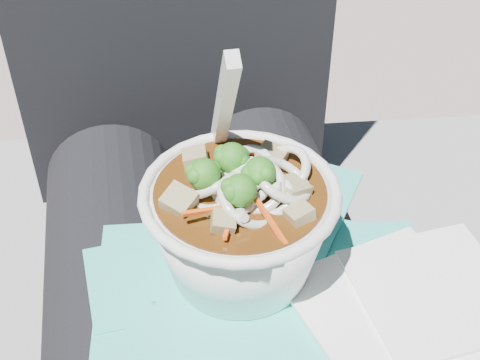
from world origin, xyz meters
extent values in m
cylinder|color=black|center=(-0.09, 0.00, 0.55)|extent=(0.14, 0.48, 0.14)
cylinder|color=black|center=(0.09, 0.00, 0.55)|extent=(0.14, 0.48, 0.14)
cube|color=#2EC3B1|center=(-0.01, -0.03, 0.63)|extent=(0.20, 0.20, 0.00)
cube|color=#2EC3B1|center=(-0.05, -0.01, 0.63)|extent=(0.13, 0.10, 0.00)
cube|color=#2EC3B1|center=(0.07, -0.07, 0.63)|extent=(0.24, 0.23, 0.00)
cube|color=#2EC3B1|center=(0.03, -0.02, 0.63)|extent=(0.14, 0.13, 0.00)
cube|color=#2EC3B1|center=(0.03, -0.03, 0.63)|extent=(0.23, 0.22, 0.00)
cube|color=#2EC3B1|center=(0.08, -0.12, 0.63)|extent=(0.18, 0.16, 0.00)
cube|color=#2EC3B1|center=(0.07, -0.02, 0.63)|extent=(0.19, 0.18, 0.00)
cube|color=#2EC3B1|center=(0.04, 0.01, 0.64)|extent=(0.19, 0.20, 0.00)
cube|color=#2EC3B1|center=(0.00, -0.09, 0.64)|extent=(0.21, 0.21, 0.00)
cube|color=#2EC3B1|center=(0.07, 0.05, 0.64)|extent=(0.18, 0.18, 0.00)
cube|color=white|center=(0.12, -0.09, 0.64)|extent=(0.16, 0.16, 0.00)
cube|color=white|center=(0.16, -0.08, 0.65)|extent=(0.13, 0.13, 0.00)
torus|color=white|center=(0.02, -0.02, 0.72)|extent=(0.15, 0.15, 0.01)
cylinder|color=#3E2008|center=(0.02, -0.02, 0.72)|extent=(0.13, 0.13, 0.01)
torus|color=silver|center=(0.00, -0.02, 0.73)|extent=(0.04, 0.05, 0.04)
torus|color=silver|center=(0.03, -0.03, 0.73)|extent=(0.05, 0.05, 0.03)
torus|color=silver|center=(0.04, -0.04, 0.73)|extent=(0.04, 0.04, 0.03)
torus|color=silver|center=(0.00, -0.02, 0.73)|extent=(0.07, 0.07, 0.03)
torus|color=silver|center=(0.03, 0.00, 0.73)|extent=(0.06, 0.06, 0.03)
torus|color=silver|center=(0.02, -0.02, 0.73)|extent=(0.06, 0.06, 0.02)
torus|color=silver|center=(0.05, -0.01, 0.73)|extent=(0.06, 0.06, 0.03)
torus|color=silver|center=(0.02, -0.01, 0.73)|extent=(0.05, 0.05, 0.03)
torus|color=silver|center=(0.02, -0.04, 0.73)|extent=(0.06, 0.07, 0.04)
torus|color=silver|center=(0.05, -0.03, 0.73)|extent=(0.06, 0.07, 0.04)
torus|color=silver|center=(0.02, -0.02, 0.73)|extent=(0.06, 0.06, 0.03)
cylinder|color=silver|center=(0.03, -0.02, 0.73)|extent=(0.02, 0.03, 0.02)
cylinder|color=silver|center=(0.01, -0.03, 0.73)|extent=(0.04, 0.03, 0.02)
cylinder|color=silver|center=(0.01, -0.05, 0.73)|extent=(0.01, 0.03, 0.01)
cylinder|color=silver|center=(0.03, -0.03, 0.73)|extent=(0.03, 0.02, 0.02)
cylinder|color=silver|center=(0.00, -0.03, 0.73)|extent=(0.02, 0.03, 0.01)
cylinder|color=#7FA44F|center=(0.03, -0.03, 0.73)|extent=(0.01, 0.01, 0.01)
sphere|color=#1D6316|center=(0.03, -0.03, 0.74)|extent=(0.02, 0.02, 0.02)
sphere|color=#1D6316|center=(0.03, -0.03, 0.75)|extent=(0.01, 0.01, 0.01)
sphere|color=#1D6316|center=(0.02, -0.03, 0.74)|extent=(0.01, 0.01, 0.01)
sphere|color=#1D6316|center=(0.02, -0.03, 0.75)|extent=(0.01, 0.01, 0.01)
sphere|color=#1D6316|center=(0.03, -0.03, 0.75)|extent=(0.01, 0.01, 0.01)
cylinder|color=#7FA44F|center=(0.01, -0.01, 0.73)|extent=(0.01, 0.01, 0.01)
sphere|color=#1D6316|center=(0.01, -0.01, 0.74)|extent=(0.02, 0.02, 0.02)
sphere|color=#1D6316|center=(0.02, -0.01, 0.74)|extent=(0.01, 0.01, 0.01)
sphere|color=#1D6316|center=(0.01, 0.00, 0.75)|extent=(0.01, 0.01, 0.01)
sphere|color=#1D6316|center=(0.02, 0.00, 0.74)|extent=(0.01, 0.01, 0.01)
sphere|color=#1D6316|center=(0.01, -0.01, 0.75)|extent=(0.01, 0.01, 0.01)
cylinder|color=#7FA44F|center=(-0.01, -0.02, 0.73)|extent=(0.01, 0.01, 0.01)
sphere|color=#1D6316|center=(-0.01, -0.02, 0.74)|extent=(0.02, 0.02, 0.02)
sphere|color=#1D6316|center=(0.00, -0.02, 0.75)|extent=(0.01, 0.01, 0.01)
sphere|color=#1D6316|center=(-0.02, -0.02, 0.75)|extent=(0.01, 0.01, 0.01)
sphere|color=#1D6316|center=(-0.02, -0.03, 0.75)|extent=(0.01, 0.01, 0.01)
sphere|color=#1D6316|center=(-0.01, -0.01, 0.75)|extent=(0.01, 0.01, 0.01)
cylinder|color=#7FA44F|center=(0.01, -0.04, 0.73)|extent=(0.01, 0.01, 0.01)
sphere|color=#1D6316|center=(0.01, -0.04, 0.74)|extent=(0.02, 0.02, 0.02)
sphere|color=#1D6316|center=(0.02, -0.04, 0.74)|extent=(0.01, 0.01, 0.01)
sphere|color=#1D6316|center=(0.01, -0.05, 0.75)|extent=(0.01, 0.01, 0.01)
sphere|color=#1D6316|center=(0.01, -0.04, 0.75)|extent=(0.01, 0.01, 0.01)
sphere|color=#1D6316|center=(0.01, -0.05, 0.75)|extent=(0.01, 0.01, 0.01)
cube|color=#FF5715|center=(0.00, -0.05, 0.73)|extent=(0.02, 0.04, 0.01)
cube|color=#FF5715|center=(0.03, -0.06, 0.73)|extent=(0.02, 0.04, 0.02)
cube|color=#FF5715|center=(-0.01, -0.05, 0.74)|extent=(0.04, 0.01, 0.01)
cube|color=#FF5715|center=(0.03, 0.00, 0.73)|extent=(0.03, 0.02, 0.01)
cube|color=#FF5715|center=(0.03, -0.03, 0.73)|extent=(0.05, 0.01, 0.01)
cube|color=#FF5715|center=(0.03, 0.02, 0.73)|extent=(0.04, 0.01, 0.00)
cube|color=olive|center=(0.05, -0.03, 0.73)|extent=(0.03, 0.03, 0.02)
cube|color=olive|center=(0.05, 0.01, 0.73)|extent=(0.03, 0.03, 0.02)
cube|color=olive|center=(-0.01, 0.01, 0.73)|extent=(0.02, 0.02, 0.02)
cube|color=olive|center=(-0.03, -0.03, 0.73)|extent=(0.03, 0.03, 0.02)
cube|color=olive|center=(0.00, -0.06, 0.73)|extent=(0.02, 0.02, 0.02)
cube|color=olive|center=(0.05, -0.06, 0.73)|extent=(0.02, 0.02, 0.01)
ellipsoid|color=white|center=(0.01, -0.03, 0.73)|extent=(0.03, 0.04, 0.01)
cube|color=white|center=(0.01, 0.01, 0.78)|extent=(0.01, 0.08, 0.12)
camera|label=1|loc=(-0.05, -0.39, 1.05)|focal=50.00mm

